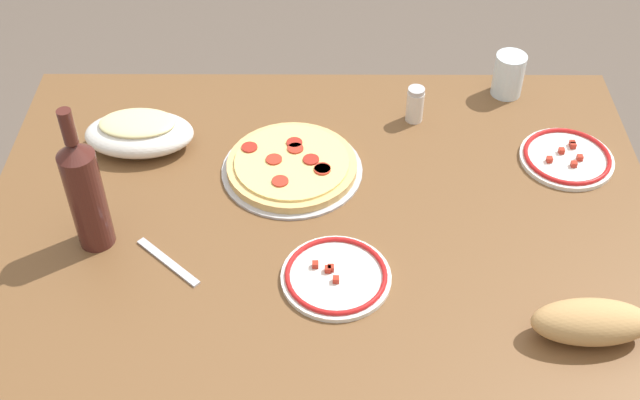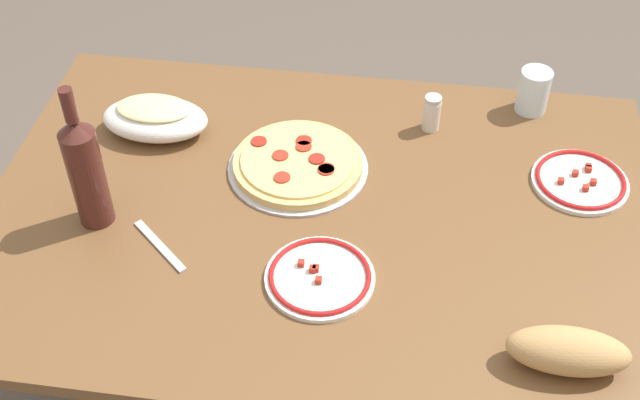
# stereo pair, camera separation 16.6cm
# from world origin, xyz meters

# --- Properties ---
(dining_table) EXTENTS (1.38, 0.97, 0.70)m
(dining_table) POSITION_xyz_m (0.00, 0.00, 0.60)
(dining_table) COLOR brown
(dining_table) RESTS_ON ground
(pepperoni_pizza) EXTENTS (0.30, 0.30, 0.03)m
(pepperoni_pizza) POSITION_xyz_m (0.07, -0.12, 0.72)
(pepperoni_pizza) COLOR #B7B7BC
(pepperoni_pizza) RESTS_ON dining_table
(baked_pasta_dish) EXTENTS (0.24, 0.15, 0.08)m
(baked_pasta_dish) POSITION_xyz_m (0.40, -0.20, 0.74)
(baked_pasta_dish) COLOR white
(baked_pasta_dish) RESTS_ON dining_table
(wine_bottle) EXTENTS (0.07, 0.07, 0.32)m
(wine_bottle) POSITION_xyz_m (0.44, 0.09, 0.83)
(wine_bottle) COLOR #471E19
(wine_bottle) RESTS_ON dining_table
(water_glass) EXTENTS (0.07, 0.07, 0.11)m
(water_glass) POSITION_xyz_m (-0.44, -0.41, 0.76)
(water_glass) COLOR silver
(water_glass) RESTS_ON dining_table
(side_plate_near) EXTENTS (0.21, 0.21, 0.02)m
(side_plate_near) POSITION_xyz_m (-0.03, 0.19, 0.71)
(side_plate_near) COLOR white
(side_plate_near) RESTS_ON dining_table
(side_plate_far) EXTENTS (0.20, 0.20, 0.02)m
(side_plate_far) POSITION_xyz_m (-0.53, -0.16, 0.71)
(side_plate_far) COLOR white
(side_plate_far) RESTS_ON dining_table
(bread_loaf) EXTENTS (0.21, 0.09, 0.08)m
(bread_loaf) POSITION_xyz_m (-0.47, 0.32, 0.74)
(bread_loaf) COLOR tan
(bread_loaf) RESTS_ON dining_table
(spice_shaker) EXTENTS (0.04, 0.04, 0.09)m
(spice_shaker) POSITION_xyz_m (-0.21, -0.30, 0.75)
(spice_shaker) COLOR silver
(spice_shaker) RESTS_ON dining_table
(fork_left) EXTENTS (0.14, 0.13, 0.00)m
(fork_left) POSITION_xyz_m (0.30, 0.14, 0.71)
(fork_left) COLOR #B7B7BC
(fork_left) RESTS_ON dining_table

